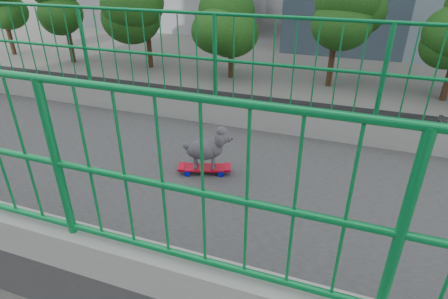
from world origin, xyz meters
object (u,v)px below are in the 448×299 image
Objects in this scene: car_0 at (55,194)px; car_2 at (56,118)px; poodle at (207,148)px; car_6 at (39,144)px; car_7 at (24,112)px; skateboard at (204,168)px; car_3 at (99,101)px.

car_2 is at bearing -138.34° from car_0.
poodle is 0.08× the size of car_6.
poodle is 20.25m from car_2.
car_7 is (-12.31, -17.04, -6.58)m from poodle.
poodle reaches higher than car_6.
car_7 is (0.00, -2.37, 0.03)m from car_2.
skateboard is at bearing -130.06° from car_2.
poodle reaches higher than skateboard.
poodle reaches higher than car_3.
poodle is at bearing 56.65° from car_0.
car_3 is at bearing -152.09° from car_0.
car_3 is at bearing -155.92° from poodle.
car_6 is (3.20, 1.88, 0.11)m from car_2.
car_2 is 3.26m from car_3.
skateboard is 12.41m from car_0.
skateboard is 0.11× the size of car_2.
car_3 is at bearing -10.78° from car_2.
car_7 is (-3.20, -4.26, -0.08)m from car_6.
car_2 is 2.37m from car_7.
car_0 is 0.82× the size of car_6.
car_0 is (-5.91, -8.95, -6.25)m from skateboard.
car_7 is at bearing -143.95° from poodle.
car_3 is 6.53m from car_6.
car_2 is at bearing -90.00° from car_7.
car_7 reaches higher than car_2.
car_6 is 1.17× the size of car_7.
car_7 reaches higher than car_3.
car_2 is 1.00× the size of car_7.
car_0 is 10.30m from car_7.
skateboard is 0.11× the size of car_7.
car_0 is at bearing 49.98° from car_6.
skateboard reaches higher than car_2.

